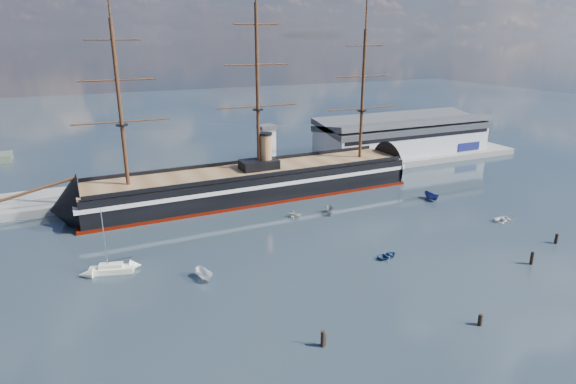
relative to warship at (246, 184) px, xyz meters
name	(u,v)px	position (x,y,z in m)	size (l,w,h in m)	color
ground	(308,217)	(8.51, -20.00, -4.04)	(600.00, 600.00, 0.00)	#182530
quay	(285,175)	(18.51, 16.00, -4.04)	(180.00, 18.00, 2.00)	slate
warehouse	(402,136)	(66.51, 20.00, 3.95)	(63.00, 21.00, 11.60)	#B7BABC
quay_tower	(267,149)	(11.51, 13.00, 5.72)	(5.00, 5.00, 15.00)	silver
warship	(246,184)	(0.00, 0.00, 0.00)	(113.02, 17.81, 53.94)	black
sailboat	(111,269)	(-37.75, -30.31, -3.23)	(8.26, 4.38, 12.68)	silver
motorboat_a	(205,279)	(-22.67, -40.20, -4.04)	(6.00, 2.20, 2.40)	white
motorboat_b	(388,258)	(12.87, -46.55, -4.04)	(2.83, 1.13, 1.32)	navy
motorboat_c	(330,214)	(14.59, -20.26, -4.04)	(5.53, 2.03, 2.21)	gray
motorboat_d	(294,217)	(5.55, -18.53, -4.04)	(5.37, 2.33, 1.97)	beige
motorboat_e	(505,221)	(50.03, -41.96, -4.04)	(3.29, 1.32, 1.54)	silver
motorboat_f	(431,200)	(44.60, -22.15, -4.04)	(6.18, 2.27, 2.47)	navy
piling_near_left	(323,346)	(-12.61, -66.47, -4.04)	(0.64, 0.64, 3.20)	black
piling_near_mid	(479,325)	(11.68, -71.80, -4.04)	(0.64, 0.64, 2.58)	black
piling_near_right	(531,264)	(36.36, -60.49, -4.04)	(0.64, 0.64, 3.36)	black
piling_far_right	(555,243)	(49.53, -55.71, -4.04)	(0.64, 0.64, 2.95)	black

